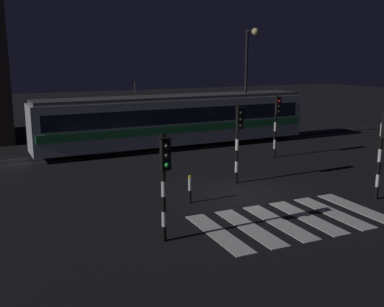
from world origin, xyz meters
The scene contains 11 objects.
ground_plane centered at (0.00, 0.00, 0.00)m, with size 120.00×120.00×0.00m, color black.
rail_near centered at (0.00, 9.43, 0.01)m, with size 80.00×0.12×0.03m, color #59595E.
rail_far centered at (0.00, 10.87, 0.01)m, with size 80.00×0.12×0.03m, color #59595E.
crosswalk_zebra centered at (0.00, -3.39, 0.01)m, with size 6.69×3.82×0.02m.
traffic_light_median_centre centered at (0.72, 1.41, 2.32)m, with size 0.36×0.42×3.52m.
traffic_light_corner_near_right centered at (4.49, -3.05, 2.35)m, with size 0.36×0.42×3.56m.
traffic_light_corner_far_right centered at (5.46, 5.01, 2.32)m, with size 0.36×0.42×3.52m.
traffic_light_corner_near_left centered at (-4.72, -3.19, 2.21)m, with size 0.36×0.42×3.34m.
street_lamp_trackside_right centered at (6.44, 9.45, 4.62)m, with size 0.44×1.21×7.30m.
tram centered at (1.66, 10.14, 1.75)m, with size 17.48×2.58×4.15m.
bollard_island_edge centered at (-2.38, -0.12, 0.56)m, with size 0.12×0.12×1.11m.
Camera 1 is at (-9.70, -15.13, 5.53)m, focal length 42.16 mm.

